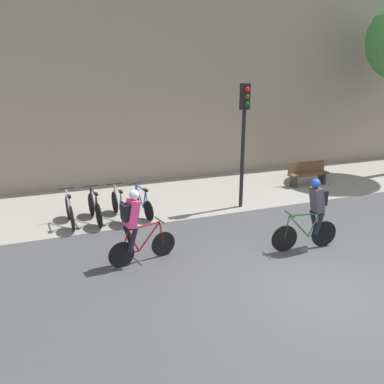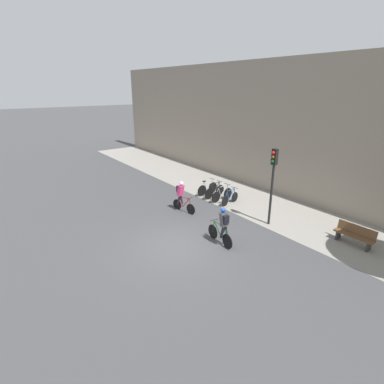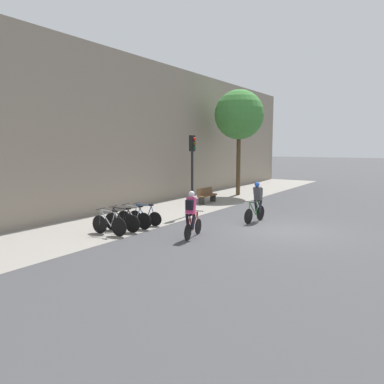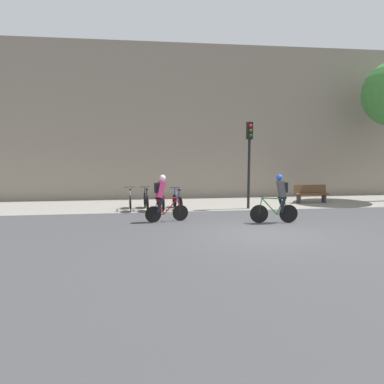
{
  "view_description": "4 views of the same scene",
  "coord_description": "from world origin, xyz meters",
  "px_view_note": "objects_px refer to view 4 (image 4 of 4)",
  "views": [
    {
      "loc": [
        -4.65,
        -5.19,
        4.09
      ],
      "look_at": [
        -1.04,
        4.26,
        0.92
      ],
      "focal_mm": 35.0,
      "sensor_mm": 36.0,
      "label": 1
    },
    {
      "loc": [
        9.62,
        -6.41,
        6.6
      ],
      "look_at": [
        -2.51,
        2.67,
        1.23
      ],
      "focal_mm": 28.0,
      "sensor_mm": 36.0,
      "label": 2
    },
    {
      "loc": [
        -14.27,
        -4.89,
        3.35
      ],
      "look_at": [
        -2.65,
        2.66,
        1.64
      ],
      "focal_mm": 35.0,
      "sensor_mm": 36.0,
      "label": 3
    },
    {
      "loc": [
        -3.87,
        -11.21,
        2.69
      ],
      "look_at": [
        -1.76,
        4.14,
        0.89
      ],
      "focal_mm": 35.0,
      "sensor_mm": 36.0,
      "label": 4
    }
  ],
  "objects_px": {
    "cyclist_grey": "(279,197)",
    "parked_bike_3": "(177,201)",
    "parked_bike_2": "(162,200)",
    "traffic_light_pole": "(249,149)",
    "cyclist_pink": "(162,196)",
    "bench": "(311,193)",
    "parked_bike_1": "(146,200)",
    "parked_bike_0": "(130,201)"
  },
  "relations": [
    {
      "from": "parked_bike_2",
      "to": "traffic_light_pole",
      "type": "distance_m",
      "value": 4.49
    },
    {
      "from": "bench",
      "to": "cyclist_pink",
      "type": "bearing_deg",
      "value": -152.9
    },
    {
      "from": "parked_bike_1",
      "to": "bench",
      "type": "xyz_separation_m",
      "value": [
        8.18,
        1.0,
        0.06
      ]
    },
    {
      "from": "cyclist_pink",
      "to": "parked_bike_1",
      "type": "height_order",
      "value": "cyclist_pink"
    },
    {
      "from": "parked_bike_2",
      "to": "parked_bike_3",
      "type": "xyz_separation_m",
      "value": [
        0.7,
        -0.0,
        -0.03
      ]
    },
    {
      "from": "parked_bike_0",
      "to": "parked_bike_3",
      "type": "height_order",
      "value": "parked_bike_0"
    },
    {
      "from": "cyclist_pink",
      "to": "parked_bike_1",
      "type": "distance_m",
      "value": 3.0
    },
    {
      "from": "cyclist_grey",
      "to": "traffic_light_pole",
      "type": "bearing_deg",
      "value": 92.83
    },
    {
      "from": "cyclist_pink",
      "to": "parked_bike_0",
      "type": "distance_m",
      "value": 3.2
    },
    {
      "from": "cyclist_grey",
      "to": "parked_bike_3",
      "type": "distance_m",
      "value": 4.98
    },
    {
      "from": "parked_bike_0",
      "to": "parked_bike_2",
      "type": "height_order",
      "value": "parked_bike_0"
    },
    {
      "from": "cyclist_grey",
      "to": "parked_bike_0",
      "type": "height_order",
      "value": "cyclist_grey"
    },
    {
      "from": "traffic_light_pole",
      "to": "cyclist_pink",
      "type": "bearing_deg",
      "value": -147.49
    },
    {
      "from": "cyclist_grey",
      "to": "parked_bike_0",
      "type": "distance_m",
      "value": 6.56
    },
    {
      "from": "parked_bike_0",
      "to": "parked_bike_3",
      "type": "bearing_deg",
      "value": -0.04
    },
    {
      "from": "cyclist_pink",
      "to": "bench",
      "type": "height_order",
      "value": "cyclist_pink"
    },
    {
      "from": "parked_bike_3",
      "to": "bench",
      "type": "relative_size",
      "value": 0.94
    },
    {
      "from": "cyclist_grey",
      "to": "parked_bike_3",
      "type": "xyz_separation_m",
      "value": [
        -3.34,
        3.65,
        -0.57
      ]
    },
    {
      "from": "parked_bike_1",
      "to": "parked_bike_3",
      "type": "xyz_separation_m",
      "value": [
        1.39,
        -0.0,
        -0.03
      ]
    },
    {
      "from": "parked_bike_0",
      "to": "traffic_light_pole",
      "type": "xyz_separation_m",
      "value": [
        5.27,
        -0.34,
        2.24
      ]
    },
    {
      "from": "cyclist_pink",
      "to": "parked_bike_2",
      "type": "height_order",
      "value": "cyclist_pink"
    },
    {
      "from": "parked_bike_2",
      "to": "parked_bike_3",
      "type": "distance_m",
      "value": 0.7
    },
    {
      "from": "cyclist_pink",
      "to": "parked_bike_2",
      "type": "bearing_deg",
      "value": 87.02
    },
    {
      "from": "cyclist_grey",
      "to": "parked_bike_2",
      "type": "xyz_separation_m",
      "value": [
        -4.04,
        3.65,
        -0.54
      ]
    },
    {
      "from": "parked_bike_2",
      "to": "parked_bike_3",
      "type": "relative_size",
      "value": 1.1
    },
    {
      "from": "cyclist_grey",
      "to": "parked_bike_1",
      "type": "xyz_separation_m",
      "value": [
        -4.73,
        3.65,
        -0.53
      ]
    },
    {
      "from": "parked_bike_0",
      "to": "bench",
      "type": "height_order",
      "value": "parked_bike_0"
    },
    {
      "from": "cyclist_pink",
      "to": "cyclist_grey",
      "type": "height_order",
      "value": "cyclist_grey"
    },
    {
      "from": "parked_bike_1",
      "to": "traffic_light_pole",
      "type": "bearing_deg",
      "value": -4.21
    },
    {
      "from": "parked_bike_2",
      "to": "cyclist_pink",
      "type": "bearing_deg",
      "value": -92.98
    },
    {
      "from": "cyclist_pink",
      "to": "parked_bike_1",
      "type": "bearing_deg",
      "value": 100.61
    },
    {
      "from": "cyclist_grey",
      "to": "traffic_light_pole",
      "type": "xyz_separation_m",
      "value": [
        -0.16,
        3.31,
        1.71
      ]
    },
    {
      "from": "parked_bike_0",
      "to": "parked_bike_3",
      "type": "relative_size",
      "value": 1.07
    },
    {
      "from": "parked_bike_2",
      "to": "traffic_light_pole",
      "type": "relative_size",
      "value": 0.45
    },
    {
      "from": "parked_bike_0",
      "to": "traffic_light_pole",
      "type": "relative_size",
      "value": 0.43
    },
    {
      "from": "parked_bike_1",
      "to": "parked_bike_3",
      "type": "relative_size",
      "value": 1.09
    },
    {
      "from": "parked_bike_0",
      "to": "cyclist_grey",
      "type": "bearing_deg",
      "value": -33.9
    },
    {
      "from": "parked_bike_0",
      "to": "bench",
      "type": "distance_m",
      "value": 8.93
    },
    {
      "from": "cyclist_pink",
      "to": "parked_bike_0",
      "type": "xyz_separation_m",
      "value": [
        -1.24,
        2.9,
        -0.53
      ]
    },
    {
      "from": "cyclist_grey",
      "to": "bench",
      "type": "height_order",
      "value": "cyclist_grey"
    },
    {
      "from": "parked_bike_2",
      "to": "parked_bike_3",
      "type": "bearing_deg",
      "value": -0.04
    },
    {
      "from": "cyclist_grey",
      "to": "parked_bike_2",
      "type": "relative_size",
      "value": 1.03
    }
  ]
}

